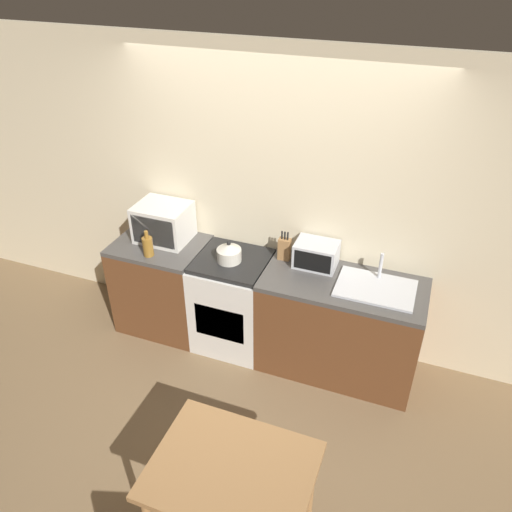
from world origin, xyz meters
TOP-DOWN VIEW (x-y plane):
  - ground_plane at (0.00, 0.00)m, footprint 16.00×16.00m
  - wall_back at (0.00, 1.13)m, footprint 10.00×0.06m
  - counter_left_run at (-0.96, 0.79)m, footprint 0.80×0.62m
  - counter_right_run at (0.71, 0.79)m, footprint 1.30×0.62m
  - stove_range at (-0.25, 0.79)m, footprint 0.62×0.62m
  - kettle at (-0.26, 0.76)m, footprint 0.21×0.21m
  - microwave at (-0.95, 0.89)m, footprint 0.46×0.38m
  - bottle at (-0.94, 0.60)m, footprint 0.09×0.09m
  - knife_block at (0.16, 0.95)m, footprint 0.10×0.07m
  - toaster_oven at (0.43, 0.95)m, footprint 0.35×0.25m
  - sink_basin at (0.95, 0.80)m, footprint 0.60×0.42m
  - dining_table at (0.48, -0.94)m, footprint 0.89×0.69m

SIDE VIEW (x-z plane):
  - ground_plane at x=0.00m, z-range 0.00..0.00m
  - stove_range at x=-0.25m, z-range 0.00..0.90m
  - counter_left_run at x=-0.96m, z-range 0.00..0.90m
  - counter_right_run at x=0.71m, z-range 0.00..0.90m
  - dining_table at x=0.48m, z-range 0.28..1.04m
  - sink_basin at x=0.95m, z-range 0.79..1.03m
  - kettle at x=-0.26m, z-range 0.88..1.07m
  - bottle at x=-0.94m, z-range 0.87..1.11m
  - knife_block at x=0.16m, z-range 0.87..1.13m
  - toaster_oven at x=0.43m, z-range 0.90..1.11m
  - microwave at x=-0.95m, z-range 0.90..1.23m
  - wall_back at x=0.00m, z-range 0.00..2.60m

